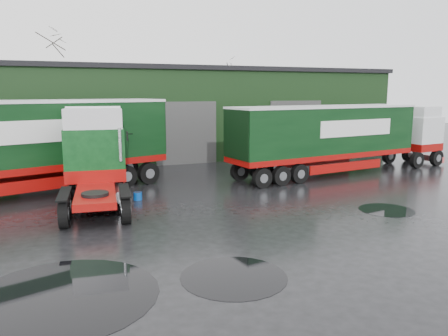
# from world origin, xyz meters

# --- Properties ---
(ground) EXTENTS (100.00, 100.00, 0.00)m
(ground) POSITION_xyz_m (0.00, 0.00, 0.00)
(ground) COLOR black
(warehouse) EXTENTS (32.40, 12.40, 6.30)m
(warehouse) POSITION_xyz_m (2.00, 20.00, 3.16)
(warehouse) COLOR black
(warehouse) RESTS_ON ground
(hero_tractor) EXTENTS (3.34, 6.63, 3.97)m
(hero_tractor) POSITION_xyz_m (-4.50, 4.50, 1.98)
(hero_tractor) COLOR #0B3F15
(hero_tractor) RESTS_ON ground
(trailer_left) EXTENTS (14.01, 6.86, 4.29)m
(trailer_left) POSITION_xyz_m (-7.50, 7.97, 2.14)
(trailer_left) COLOR silver
(trailer_left) RESTS_ON ground
(lorry_right) EXTENTS (15.06, 4.70, 3.90)m
(lorry_right) POSITION_xyz_m (8.00, 7.39, 1.95)
(lorry_right) COLOR silver
(lorry_right) RESTS_ON ground
(wash_bucket) EXTENTS (0.39, 0.39, 0.34)m
(wash_bucket) POSITION_xyz_m (-2.71, 5.47, 0.17)
(wash_bucket) COLOR #073FA1
(wash_bucket) RESTS_ON ground
(tree_back_a) EXTENTS (4.40, 4.40, 9.50)m
(tree_back_a) POSITION_xyz_m (-6.00, 30.00, 4.75)
(tree_back_a) COLOR black
(tree_back_a) RESTS_ON ground
(tree_back_b) EXTENTS (4.40, 4.40, 7.50)m
(tree_back_b) POSITION_xyz_m (10.00, 30.00, 3.75)
(tree_back_b) COLOR black
(tree_back_b) RESTS_ON ground
(puddle_0) EXTENTS (2.71, 2.71, 0.01)m
(puddle_0) POSITION_xyz_m (-1.88, -3.40, 0.00)
(puddle_0) COLOR black
(puddle_0) RESTS_ON ground
(puddle_1) EXTENTS (2.12, 2.12, 0.01)m
(puddle_1) POSITION_xyz_m (6.15, 0.25, 0.00)
(puddle_1) COLOR black
(puddle_1) RESTS_ON ground
(puddle_2) EXTENTS (4.42, 4.42, 0.01)m
(puddle_2) POSITION_xyz_m (-5.95, -2.97, 0.00)
(puddle_2) COLOR black
(puddle_2) RESTS_ON ground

